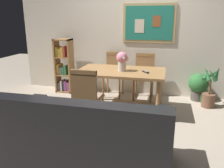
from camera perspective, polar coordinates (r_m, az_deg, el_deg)
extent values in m
plane|color=tan|center=(3.69, 2.31, -9.63)|extent=(12.00, 12.00, 0.00)
cube|color=beige|center=(4.93, 6.37, 12.51)|extent=(5.20, 0.10, 2.60)
cube|color=tan|center=(4.83, 9.07, 14.63)|extent=(1.05, 0.02, 0.77)
cube|color=#1E7260|center=(4.82, 9.05, 14.63)|extent=(0.95, 0.01, 0.67)
cube|color=beige|center=(4.83, 6.79, 14.04)|extent=(0.19, 0.00, 0.27)
cube|color=brown|center=(4.80, 11.00, 14.99)|extent=(0.16, 0.00, 0.21)
cube|color=#9E7042|center=(3.98, 2.26, 3.11)|extent=(1.49, 0.89, 0.04)
cylinder|color=#9E7042|center=(3.93, -8.46, -2.75)|extent=(0.07, 0.07, 0.69)
cylinder|color=#9E7042|center=(3.65, 11.30, -4.34)|extent=(0.07, 0.07, 0.69)
cylinder|color=#9E7042|center=(4.58, -5.03, 0.11)|extent=(0.07, 0.07, 0.69)
cylinder|color=#9E7042|center=(4.35, 11.80, -1.05)|extent=(0.07, 0.07, 0.69)
cube|color=#9E7042|center=(4.65, 7.81, 1.46)|extent=(0.40, 0.40, 0.03)
cube|color=#997A66|center=(4.64, 7.82, 1.79)|extent=(0.36, 0.36, 0.03)
cylinder|color=#9E7042|center=(4.86, 9.92, -0.75)|extent=(0.04, 0.04, 0.42)
cylinder|color=#9E7042|center=(4.89, 5.95, -0.48)|extent=(0.04, 0.04, 0.42)
cylinder|color=#9E7042|center=(4.53, 9.60, -1.96)|extent=(0.04, 0.04, 0.42)
cylinder|color=#9E7042|center=(4.57, 5.35, -1.66)|extent=(0.04, 0.04, 0.42)
cube|color=#9E7042|center=(4.77, 8.16, 4.81)|extent=(0.38, 0.04, 0.46)
cube|color=#9E7042|center=(4.73, 8.26, 7.18)|extent=(0.38, 0.05, 0.06)
cube|color=#9E7042|center=(4.80, 0.33, 2.07)|extent=(0.40, 0.40, 0.03)
cube|color=#997A66|center=(4.79, 0.33, 2.39)|extent=(0.36, 0.36, 0.03)
cylinder|color=#9E7042|center=(4.98, 2.69, -0.10)|extent=(0.04, 0.04, 0.42)
cylinder|color=#9E7042|center=(5.05, -1.10, 0.16)|extent=(0.04, 0.04, 0.42)
cylinder|color=#9E7042|center=(4.66, 1.87, -1.23)|extent=(0.04, 0.04, 0.42)
cylinder|color=#9E7042|center=(4.74, -2.16, -0.94)|extent=(0.04, 0.04, 0.42)
cube|color=#9E7042|center=(4.91, 0.83, 5.31)|extent=(0.38, 0.04, 0.46)
cube|color=#9E7042|center=(4.88, 0.84, 7.61)|extent=(0.38, 0.05, 0.06)
cube|color=#9E7042|center=(3.48, -5.82, -3.51)|extent=(0.40, 0.40, 0.03)
cube|color=#997A66|center=(3.47, -5.83, -3.08)|extent=(0.36, 0.36, 0.03)
cylinder|color=#9E7042|center=(3.48, -9.32, -7.66)|extent=(0.04, 0.04, 0.42)
cylinder|color=#9E7042|center=(3.36, -3.92, -8.31)|extent=(0.04, 0.04, 0.42)
cylinder|color=#9E7042|center=(3.77, -7.31, -5.67)|extent=(0.04, 0.04, 0.42)
cylinder|color=#9E7042|center=(3.66, -2.30, -6.18)|extent=(0.04, 0.04, 0.42)
cube|color=#9E7042|center=(3.25, -7.00, -0.50)|extent=(0.38, 0.04, 0.46)
cube|color=#9E7042|center=(3.19, -7.12, 2.94)|extent=(0.38, 0.05, 0.06)
cube|color=black|center=(2.73, -5.62, -14.85)|extent=(1.80, 0.84, 0.40)
cube|color=black|center=(2.27, -8.62, -9.71)|extent=(1.80, 0.20, 0.44)
cube|color=black|center=(2.94, -20.96, -6.80)|extent=(0.18, 0.80, 0.22)
cube|color=black|center=(2.46, 12.63, -10.70)|extent=(0.18, 0.80, 0.22)
cube|color=#8C6B4C|center=(2.60, -16.69, -8.25)|extent=(0.32, 0.16, 0.33)
cube|color=#B78C33|center=(2.41, -7.29, -9.61)|extent=(0.32, 0.16, 0.33)
cube|color=#8C6B4C|center=(2.30, 3.43, -10.83)|extent=(0.32, 0.16, 0.33)
cube|color=#9E7042|center=(5.24, -13.36, 4.48)|extent=(0.03, 0.28, 1.17)
cube|color=#9E7042|center=(5.10, -10.05, 4.35)|extent=(0.03, 0.28, 1.17)
cube|color=#9E7042|center=(5.31, -11.38, -1.59)|extent=(0.36, 0.28, 0.03)
cube|color=#9E7042|center=(5.09, -12.10, 10.69)|extent=(0.36, 0.28, 0.03)
cube|color=#9E7042|center=(5.21, -11.61, 2.33)|extent=(0.30, 0.28, 0.02)
cube|color=#9E7042|center=(5.13, -11.85, 6.54)|extent=(0.30, 0.28, 0.02)
cube|color=#595960|center=(5.33, -12.54, -0.37)|extent=(0.05, 0.22, 0.19)
cube|color=beige|center=(5.30, -12.02, -0.20)|extent=(0.04, 0.22, 0.23)
cube|color=black|center=(5.29, -11.57, -0.49)|extent=(0.04, 0.22, 0.18)
cube|color=#7F3F72|center=(5.26, -11.07, -0.29)|extent=(0.06, 0.22, 0.23)
cube|color=#7F3F72|center=(5.23, -10.41, -0.45)|extent=(0.06, 0.22, 0.21)
cube|color=gold|center=(5.23, -12.76, 3.67)|extent=(0.06, 0.22, 0.22)
cube|color=#595960|center=(5.21, -12.12, 3.32)|extent=(0.05, 0.22, 0.16)
cube|color=#337247|center=(5.19, -11.59, 3.31)|extent=(0.04, 0.22, 0.16)
cube|color=#337247|center=(5.16, -11.11, 3.48)|extent=(0.04, 0.22, 0.20)
cube|color=gold|center=(5.17, -13.05, 7.80)|extent=(0.05, 0.22, 0.21)
cube|color=gold|center=(5.14, -12.48, 7.61)|extent=(0.05, 0.22, 0.17)
cube|color=gold|center=(5.11, -11.86, 7.81)|extent=(0.06, 0.22, 0.21)
cube|color=#B2332D|center=(5.09, -11.32, 7.90)|extent=(0.04, 0.22, 0.23)
cylinder|color=#4C4742|center=(4.95, 20.35, -2.65)|extent=(0.26, 0.26, 0.19)
cylinder|color=#332319|center=(4.92, 20.45, -1.70)|extent=(0.23, 0.23, 0.02)
sphere|color=#2D6B33|center=(4.87, 20.64, 0.16)|extent=(0.39, 0.39, 0.39)
cylinder|color=#2D6B33|center=(4.82, 21.15, -3.29)|extent=(0.03, 0.03, 0.29)
cylinder|color=#2D6B33|center=(5.04, 21.67, -2.24)|extent=(0.03, 0.03, 0.24)
cylinder|color=brown|center=(4.64, 22.67, -3.76)|extent=(0.24, 0.24, 0.25)
cylinder|color=#332319|center=(4.60, 22.83, -2.41)|extent=(0.21, 0.21, 0.02)
cylinder|color=brown|center=(4.56, 23.03, -0.64)|extent=(0.04, 0.04, 0.28)
cone|color=#235B2D|center=(4.52, 24.58, 2.52)|extent=(0.09, 0.23, 0.29)
cone|color=#235B2D|center=(4.63, 23.88, 2.46)|extent=(0.28, 0.20, 0.25)
cone|color=#235B2D|center=(4.53, 22.24, 2.24)|extent=(0.17, 0.22, 0.22)
cone|color=#235B2D|center=(4.45, 22.45, 2.27)|extent=(0.16, 0.22, 0.25)
cone|color=#235B2D|center=(4.43, 23.62, 2.01)|extent=(0.20, 0.10, 0.24)
cylinder|color=beige|center=(3.91, 2.46, 4.41)|extent=(0.14, 0.14, 0.16)
sphere|color=pink|center=(3.88, 2.48, 6.55)|extent=(0.19, 0.19, 0.19)
sphere|color=silver|center=(3.95, 2.12, 6.64)|extent=(0.05, 0.05, 0.05)
sphere|color=silver|center=(3.81, 2.90, 6.40)|extent=(0.06, 0.06, 0.06)
sphere|color=silver|center=(3.89, 3.59, 6.31)|extent=(0.07, 0.07, 0.07)
cube|color=black|center=(3.85, 8.30, 2.98)|extent=(0.13, 0.15, 0.02)
cube|color=gray|center=(3.85, 8.31, 3.15)|extent=(0.09, 0.10, 0.00)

